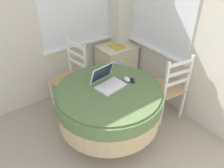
# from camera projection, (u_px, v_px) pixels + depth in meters

# --- Properties ---
(corner_room_shell) EXTENTS (4.32, 4.91, 2.55)m
(corner_room_shell) POSITION_uv_depth(u_px,v_px,m) (123.00, 34.00, 2.30)
(corner_room_shell) COLOR beige
(corner_room_shell) RESTS_ON ground_plane
(round_dining_table) EXTENTS (1.20, 1.20, 0.74)m
(round_dining_table) POSITION_uv_depth(u_px,v_px,m) (109.00, 102.00, 2.49)
(round_dining_table) COLOR #4C3D2D
(round_dining_table) RESTS_ON ground_plane
(laptop) EXTENTS (0.35, 0.33, 0.22)m
(laptop) POSITION_uv_depth(u_px,v_px,m) (108.00, 81.00, 2.43)
(laptop) COLOR white
(laptop) RESTS_ON round_dining_table
(computer_mouse) EXTENTS (0.06, 0.09, 0.05)m
(computer_mouse) POSITION_uv_depth(u_px,v_px,m) (127.00, 79.00, 2.51)
(computer_mouse) COLOR white
(computer_mouse) RESTS_ON round_dining_table
(cell_phone) EXTENTS (0.09, 0.11, 0.01)m
(cell_phone) POSITION_uv_depth(u_px,v_px,m) (132.00, 81.00, 2.52)
(cell_phone) COLOR black
(cell_phone) RESTS_ON round_dining_table
(dining_chair_near_back_window) EXTENTS (0.50, 0.49, 0.97)m
(dining_chair_near_back_window) POSITION_uv_depth(u_px,v_px,m) (71.00, 77.00, 3.12)
(dining_chair_near_back_window) COLOR tan
(dining_chair_near_back_window) RESTS_ON ground_plane
(dining_chair_near_right_window) EXTENTS (0.47, 0.48, 0.97)m
(dining_chair_near_right_window) POSITION_uv_depth(u_px,v_px,m) (168.00, 88.00, 2.89)
(dining_chair_near_right_window) COLOR tan
(dining_chair_near_right_window) RESTS_ON ground_plane
(corner_cabinet) EXTENTS (0.57, 0.50, 0.69)m
(corner_cabinet) POSITION_uv_depth(u_px,v_px,m) (116.00, 65.00, 3.65)
(corner_cabinet) COLOR beige
(corner_cabinet) RESTS_ON ground_plane
(book_on_cabinet) EXTENTS (0.18, 0.21, 0.02)m
(book_on_cabinet) POSITION_uv_depth(u_px,v_px,m) (117.00, 46.00, 3.41)
(book_on_cabinet) COLOR gold
(book_on_cabinet) RESTS_ON corner_cabinet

